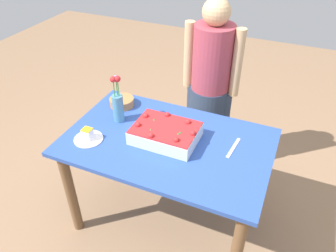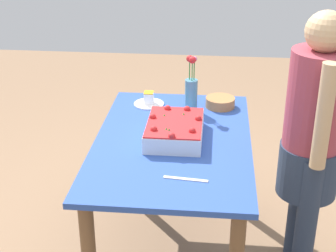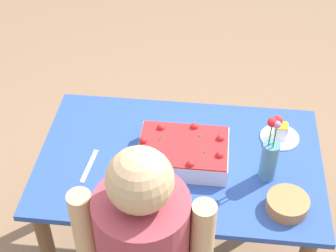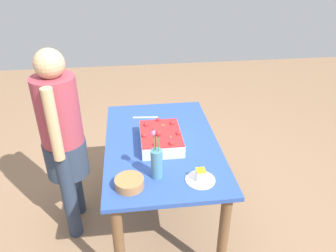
% 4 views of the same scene
% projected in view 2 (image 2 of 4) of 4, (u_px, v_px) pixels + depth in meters
% --- Properties ---
extents(dining_table, '(1.32, 0.83, 0.77)m').
position_uv_depth(dining_table, '(173.00, 161.00, 2.81)').
color(dining_table, '#2C4DA0').
rests_on(dining_table, ground_plane).
extents(sheet_cake, '(0.41, 0.30, 0.12)m').
position_uv_depth(sheet_cake, '(175.00, 130.00, 2.75)').
color(sheet_cake, white).
rests_on(sheet_cake, dining_table).
extents(serving_plate_with_slice, '(0.19, 0.19, 0.08)m').
position_uv_depth(serving_plate_with_slice, '(149.00, 101.00, 3.18)').
color(serving_plate_with_slice, white).
rests_on(serving_plate_with_slice, dining_table).
extents(cake_knife, '(0.04, 0.21, 0.00)m').
position_uv_depth(cake_knife, '(186.00, 179.00, 2.38)').
color(cake_knife, silver).
rests_on(cake_knife, dining_table).
extents(flower_vase, '(0.07, 0.07, 0.35)m').
position_uv_depth(flower_vase, '(191.00, 90.00, 3.05)').
color(flower_vase, teal).
rests_on(flower_vase, dining_table).
extents(fruit_bowl, '(0.18, 0.18, 0.06)m').
position_uv_depth(fruit_bowl, '(220.00, 102.00, 3.15)').
color(fruit_bowl, '#AE7543').
rests_on(fruit_bowl, dining_table).
extents(person_standing, '(0.45, 0.31, 1.49)m').
position_uv_depth(person_standing, '(312.00, 136.00, 2.60)').
color(person_standing, '#29374E').
rests_on(person_standing, ground_plane).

